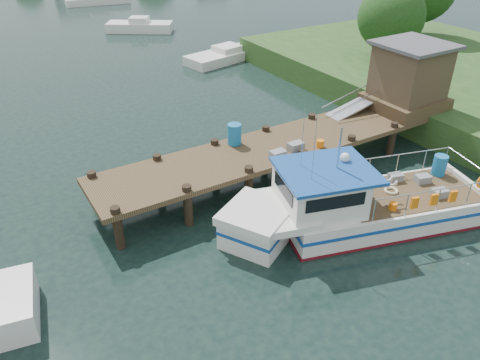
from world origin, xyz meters
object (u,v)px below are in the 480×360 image
lobster_boat (349,207)px  moored_c (228,54)px  moored_b (140,26)px  dock (367,101)px  moored_far (97,0)px

lobster_boat → moored_c: (6.43, 19.50, -0.46)m
moored_b → moored_c: 11.42m
lobster_boat → moored_b: 30.95m
dock → moored_c: 15.37m
moored_c → moored_far: bearing=92.6°
moored_b → moored_c: bearing=-79.5°
moored_c → moored_b: bearing=100.5°
lobster_boat → moored_far: size_ratio=1.37×
dock → moored_c: bearing=84.0°
lobster_boat → dock: bearing=57.9°
lobster_boat → moored_c: size_ratio=1.42×
dock → moored_far: 40.75m
moored_far → dock: bearing=-95.9°
dock → lobster_boat: size_ratio=1.73×
moored_far → moored_b: bearing=-98.5°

